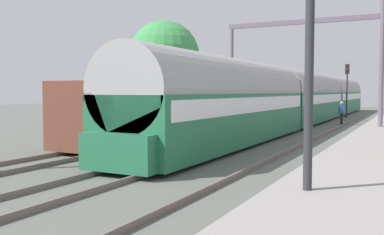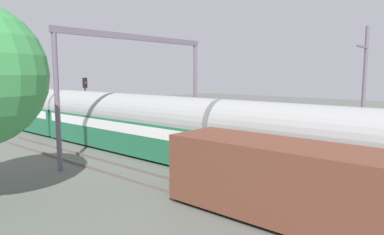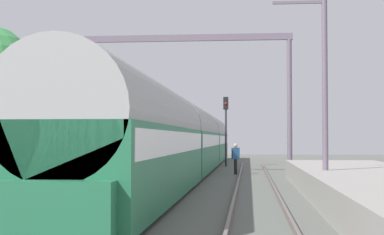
{
  "view_description": "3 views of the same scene",
  "coord_description": "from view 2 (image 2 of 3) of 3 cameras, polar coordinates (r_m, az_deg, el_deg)",
  "views": [
    {
      "loc": [
        7.51,
        -14.73,
        2.46
      ],
      "look_at": [
        0.0,
        -0.06,
        1.47
      ],
      "focal_mm": 40.63,
      "sensor_mm": 36.0,
      "label": 1
    },
    {
      "loc": [
        -15.27,
        0.6,
        5.36
      ],
      "look_at": [
        -0.58,
        13.22,
        2.9
      ],
      "focal_mm": 32.54,
      "sensor_mm": 36.0,
      "label": 2
    },
    {
      "loc": [
        3.55,
        -15.1,
        2.01
      ],
      "look_at": [
        0.0,
        22.34,
        3.32
      ],
      "focal_mm": 56.1,
      "sensor_mm": 36.0,
      "label": 3
    }
  ],
  "objects": [
    {
      "name": "catenary_pole_east_mid",
      "position": [
        22.16,
        26.27,
        3.37
      ],
      "size": [
        1.9,
        0.2,
        8.0
      ],
      "color": "slate",
      "rests_on": "ground"
    },
    {
      "name": "passenger_train",
      "position": [
        24.77,
        -10.74,
        -0.74
      ],
      "size": [
        2.93,
        49.2,
        3.82
      ],
      "color": "#236B47",
      "rests_on": "ground"
    },
    {
      "name": "person_crossing",
      "position": [
        25.81,
        -3.98,
        -2.43
      ],
      "size": [
        0.46,
        0.38,
        1.73
      ],
      "rotation": [
        0.0,
        0.0,
        3.54
      ],
      "color": "black",
      "rests_on": "ground"
    },
    {
      "name": "freight_car",
      "position": [
        12.58,
        23.4,
        -11.37
      ],
      "size": [
        2.8,
        13.0,
        2.7
      ],
      "color": "brown",
      "rests_on": "ground"
    },
    {
      "name": "catenary_gantry",
      "position": [
        23.44,
        -8.74,
        7.73
      ],
      "size": [
        12.01,
        0.28,
        7.86
      ],
      "color": "slate",
      "rests_on": "ground"
    },
    {
      "name": "railway_signal_far",
      "position": [
        32.27,
        -17.05,
        3.07
      ],
      "size": [
        0.36,
        0.3,
        4.98
      ],
      "color": "#2D2D33",
      "rests_on": "ground"
    }
  ]
}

